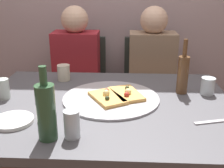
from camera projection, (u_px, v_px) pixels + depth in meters
dining_table at (106, 117)px, 1.47m from camera, size 1.32×0.99×0.75m
pizza_tray at (111, 98)px, 1.48m from camera, size 0.51×0.51×0.01m
pizza_slice_last at (107, 97)px, 1.45m from camera, size 0.22×0.26×0.05m
pizza_slice_extra at (127, 94)px, 1.50m from camera, size 0.20×0.25×0.05m
wine_bottle at (183, 73)px, 1.53m from camera, size 0.06×0.06×0.30m
beer_bottle at (46, 111)px, 1.07m from camera, size 0.08×0.08×0.30m
tumbler_near at (64, 73)px, 1.75m from camera, size 0.08×0.08×0.10m
tumbler_far at (3, 89)px, 1.47m from camera, size 0.06×0.06×0.11m
wine_glass at (208, 86)px, 1.54m from camera, size 0.08×0.08×0.09m
short_glass at (72, 124)px, 1.10m from camera, size 0.06×0.06×0.12m
plate_stack at (13, 121)px, 1.24m from camera, size 0.18×0.18×0.02m
table_knife at (217, 121)px, 1.24m from camera, size 0.22×0.08×0.01m
chair_left at (79, 84)px, 2.38m from camera, size 0.44×0.44×0.90m
chair_right at (150, 86)px, 2.35m from camera, size 0.44×0.44×0.90m
guest_in_sweater at (75, 76)px, 2.19m from camera, size 0.36×0.56×1.17m
guest_in_beanie at (152, 77)px, 2.16m from camera, size 0.36×0.56×1.17m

